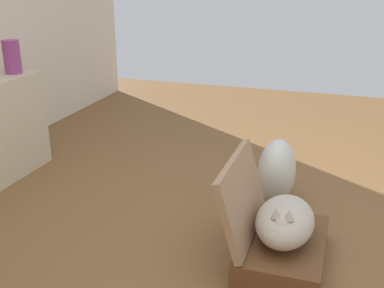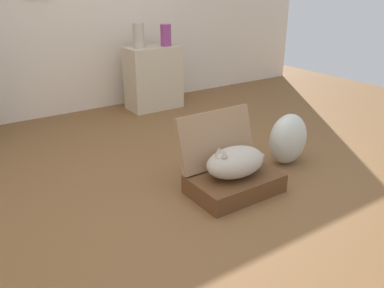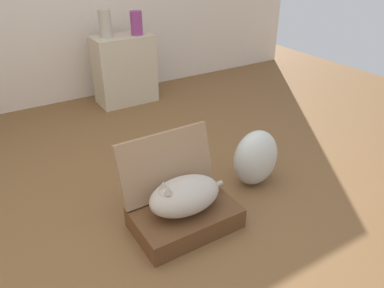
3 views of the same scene
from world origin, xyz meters
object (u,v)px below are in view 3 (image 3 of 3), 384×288
(side_table, at_px, (125,70))
(vase_tall, at_px, (105,24))
(cat, at_px, (184,195))
(plastic_bag_white, at_px, (256,158))
(suitcase_base, at_px, (185,218))
(vase_short, at_px, (136,23))

(side_table, distance_m, vase_tall, 0.50)
(cat, height_order, plastic_bag_white, plastic_bag_white)
(vase_tall, bearing_deg, side_table, -7.59)
(suitcase_base, height_order, vase_short, vase_short)
(cat, height_order, vase_short, vase_short)
(side_table, bearing_deg, vase_tall, 172.41)
(vase_tall, bearing_deg, suitcase_base, -99.67)
(cat, xyz_separation_m, plastic_bag_white, (0.66, 0.14, -0.03))
(plastic_bag_white, bearing_deg, vase_short, 90.20)
(plastic_bag_white, relative_size, side_table, 0.59)
(suitcase_base, relative_size, vase_tall, 2.38)
(plastic_bag_white, relative_size, vase_tall, 1.59)
(side_table, height_order, vase_short, vase_short)
(suitcase_base, distance_m, vase_short, 2.24)
(plastic_bag_white, distance_m, side_table, 1.92)
(cat, height_order, side_table, side_table)
(suitcase_base, bearing_deg, cat, 176.17)
(plastic_bag_white, bearing_deg, cat, -167.94)
(suitcase_base, bearing_deg, plastic_bag_white, 12.18)
(vase_tall, bearing_deg, plastic_bag_white, -81.06)
(suitcase_base, height_order, side_table, side_table)
(side_table, height_order, vase_tall, vase_tall)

